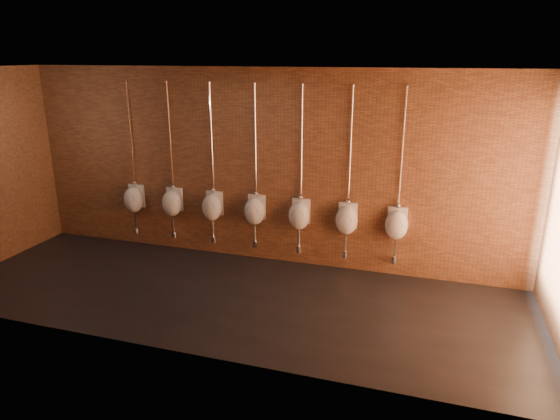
# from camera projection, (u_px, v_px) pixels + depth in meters

# --- Properties ---
(ground) EXTENTS (8.50, 8.50, 0.00)m
(ground) POSITION_uv_depth(u_px,v_px,m) (231.00, 296.00, 7.29)
(ground) COLOR black
(ground) RESTS_ON ground
(room_shell) EXTENTS (8.54, 3.04, 3.22)m
(room_shell) POSITION_uv_depth(u_px,v_px,m) (227.00, 161.00, 6.69)
(room_shell) COLOR black
(room_shell) RESTS_ON ground
(urinal_0) EXTENTS (0.35, 0.31, 2.71)m
(urinal_0) POSITION_uv_depth(u_px,v_px,m) (134.00, 199.00, 8.97)
(urinal_0) COLOR white
(urinal_0) RESTS_ON ground
(urinal_1) EXTENTS (0.35, 0.31, 2.71)m
(urinal_1) POSITION_uv_depth(u_px,v_px,m) (172.00, 202.00, 8.75)
(urinal_1) COLOR white
(urinal_1) RESTS_ON ground
(urinal_2) EXTENTS (0.35, 0.31, 2.71)m
(urinal_2) POSITION_uv_depth(u_px,v_px,m) (212.00, 206.00, 8.53)
(urinal_2) COLOR white
(urinal_2) RESTS_ON ground
(urinal_3) EXTENTS (0.35, 0.31, 2.71)m
(urinal_3) POSITION_uv_depth(u_px,v_px,m) (255.00, 210.00, 8.31)
(urinal_3) COLOR white
(urinal_3) RESTS_ON ground
(urinal_4) EXTENTS (0.35, 0.31, 2.71)m
(urinal_4) POSITION_uv_depth(u_px,v_px,m) (299.00, 214.00, 8.09)
(urinal_4) COLOR white
(urinal_4) RESTS_ON ground
(urinal_5) EXTENTS (0.35, 0.31, 2.71)m
(urinal_5) POSITION_uv_depth(u_px,v_px,m) (347.00, 219.00, 7.87)
(urinal_5) COLOR white
(urinal_5) RESTS_ON ground
(urinal_6) EXTENTS (0.35, 0.31, 2.71)m
(urinal_6) POSITION_uv_depth(u_px,v_px,m) (397.00, 224.00, 7.65)
(urinal_6) COLOR white
(urinal_6) RESTS_ON ground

